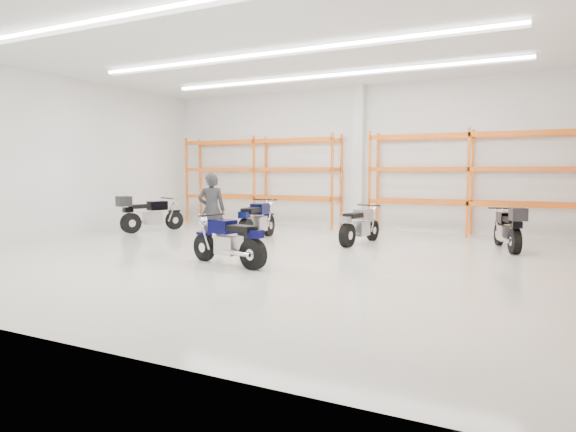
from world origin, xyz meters
The scene contains 11 objects.
ground centered at (0.00, 0.00, 0.00)m, with size 14.00×14.00×0.00m, color beige.
room_shell centered at (0.00, 0.03, 3.28)m, with size 14.02×12.02×4.51m.
motorcycle_main centered at (-0.02, -1.44, 0.45)m, with size 1.95×0.81×0.97m.
motorcycle_back_a centered at (-5.33, 2.07, 0.53)m, with size 1.01×2.08×1.10m.
motorcycle_back_b centered at (-1.47, 1.97, 0.50)m, with size 0.71×2.16×1.06m.
motorcycle_back_c centered at (1.19, 2.47, 0.45)m, with size 0.68×1.96×0.96m.
motorcycle_back_d centered at (4.60, 3.04, 0.50)m, with size 0.93×1.97×1.04m.
standing_man centered at (-1.80, 0.43, 0.89)m, with size 0.65×0.43×1.78m, color black.
structural_column centered at (0.00, 5.82, 2.25)m, with size 0.32×0.32×4.50m, color white.
pallet_racking_back_left centered at (-3.40, 5.48, 1.79)m, with size 5.67×0.87×3.00m.
pallet_racking_back_right centered at (3.40, 5.48, 1.79)m, with size 5.67×0.87×3.00m.
Camera 1 is at (5.42, -9.62, 1.82)m, focal length 32.00 mm.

